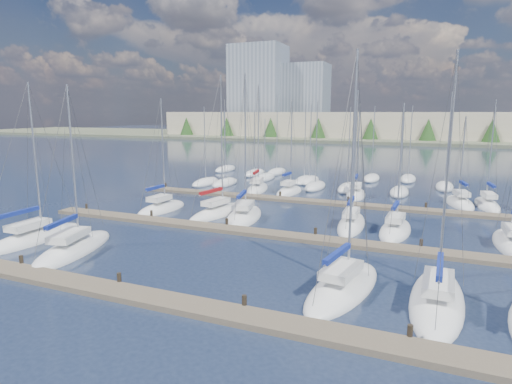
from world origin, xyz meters
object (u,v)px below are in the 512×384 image
at_px(sailboat_f, 437,300).
at_px(sailboat_n, 257,189).
at_px(sailboat_q, 460,203).
at_px(sailboat_i, 218,212).
at_px(sailboat_o, 289,192).
at_px(sailboat_e, 343,287).
at_px(sailboat_k, 351,224).
at_px(sailboat_j, 244,216).
at_px(sailboat_h, 162,209).
at_px(sailboat_m, 511,243).
at_px(sailboat_a, 34,238).
at_px(sailboat_b, 74,249).
at_px(sailboat_l, 395,230).
at_px(sailboat_r, 487,205).
at_px(sailboat_p, 356,194).

bearing_deg(sailboat_f, sailboat_n, 129.80).
height_order(sailboat_q, sailboat_i, sailboat_i).
height_order(sailboat_o, sailboat_e, sailboat_e).
height_order(sailboat_i, sailboat_k, sailboat_i).
height_order(sailboat_j, sailboat_q, sailboat_j).
height_order(sailboat_o, sailboat_q, sailboat_o).
bearing_deg(sailboat_k, sailboat_h, -179.69).
bearing_deg(sailboat_m, sailboat_a, -160.92).
bearing_deg(sailboat_a, sailboat_m, 19.37).
distance_m(sailboat_b, sailboat_k, 22.98).
bearing_deg(sailboat_l, sailboat_o, 138.38).
bearing_deg(sailboat_r, sailboat_b, -143.19).
bearing_deg(sailboat_b, sailboat_a, 155.68).
bearing_deg(sailboat_j, sailboat_m, -12.59).
height_order(sailboat_j, sailboat_p, sailboat_j).
distance_m(sailboat_o, sailboat_m, 26.43).
xyz_separation_m(sailboat_r, sailboat_p, (-14.08, 0.55, -0.00)).
bearing_deg(sailboat_p, sailboat_o, -177.05).
bearing_deg(sailboat_l, sailboat_n, 145.48).
relative_size(sailboat_p, sailboat_h, 0.97).
bearing_deg(sailboat_l, sailboat_m, -0.56).
height_order(sailboat_q, sailboat_f, sailboat_f).
bearing_deg(sailboat_r, sailboat_p, 170.50).
bearing_deg(sailboat_p, sailboat_i, -132.87).
relative_size(sailboat_o, sailboat_n, 0.86).
height_order(sailboat_j, sailboat_i, sailboat_i).
distance_m(sailboat_o, sailboat_f, 31.99).
height_order(sailboat_q, sailboat_n, sailboat_n).
bearing_deg(sailboat_m, sailboat_n, 150.62).
distance_m(sailboat_i, sailboat_k, 13.08).
bearing_deg(sailboat_h, sailboat_o, 59.19).
bearing_deg(sailboat_r, sailboat_a, -148.53).
height_order(sailboat_b, sailboat_m, sailboat_b).
bearing_deg(sailboat_h, sailboat_i, 8.54).
relative_size(sailboat_f, sailboat_e, 0.98).
distance_m(sailboat_h, sailboat_n, 15.31).
bearing_deg(sailboat_q, sailboat_i, -158.84).
height_order(sailboat_r, sailboat_p, sailboat_r).
bearing_deg(sailboat_k, sailboat_a, -151.54).
bearing_deg(sailboat_e, sailboat_l, 91.99).
bearing_deg(sailboat_a, sailboat_i, 53.84).
bearing_deg(sailboat_q, sailboat_j, -154.29).
bearing_deg(sailboat_f, sailboat_b, -176.62).
bearing_deg(sailboat_i, sailboat_r, 38.40).
distance_m(sailboat_j, sailboat_b, 15.80).
bearing_deg(sailboat_h, sailboat_n, 74.13).
bearing_deg(sailboat_n, sailboat_e, -70.67).
bearing_deg(sailboat_k, sailboat_o, 124.63).
relative_size(sailboat_r, sailboat_e, 0.86).
xyz_separation_m(sailboat_o, sailboat_j, (0.06, -13.88, -0.02)).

